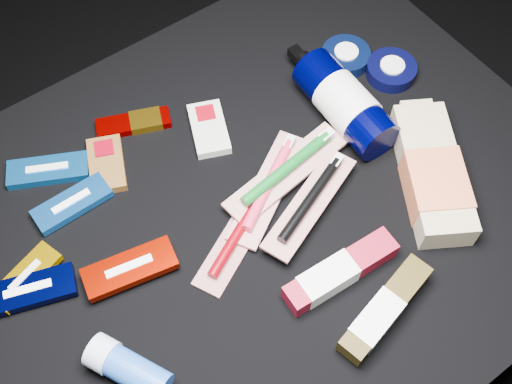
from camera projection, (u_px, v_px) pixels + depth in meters
ground at (253, 303)px, 1.30m from camera, size 3.00×3.00×0.00m
cloth_table at (252, 263)px, 1.13m from camera, size 0.98×0.78×0.40m
luna_bar_0 at (48, 170)px, 0.98m from camera, size 0.13×0.10×0.02m
luna_bar_1 at (72, 203)px, 0.95m from camera, size 0.12×0.04×0.02m
luna_bar_2 at (29, 291)px, 0.88m from camera, size 0.13×0.09×0.02m
luna_bar_3 at (26, 277)px, 0.89m from camera, size 0.11×0.07×0.01m
luna_bar_4 at (130, 269)px, 0.89m from camera, size 0.14×0.07×0.02m
clif_bar_0 at (106, 162)px, 0.99m from camera, size 0.09×0.11×0.02m
clif_bar_1 at (208, 127)px, 1.02m from camera, size 0.09×0.11×0.02m
power_bar at (138, 122)px, 1.03m from camera, size 0.12×0.08×0.01m
lotion_bottle at (345, 103)px, 1.01m from camera, size 0.08×0.24×0.08m
cream_tin_upper at (346, 56)px, 1.10m from camera, size 0.08×0.08×0.03m
cream_tin_lower at (391, 70)px, 1.08m from camera, size 0.08×0.08×0.03m
bodywash_bottle at (432, 175)px, 0.96m from camera, size 0.19×0.24×0.05m
deodorant_stick at (127, 368)px, 0.82m from camera, size 0.09×0.12×0.05m
toothbrush_pack_0 at (240, 232)px, 0.93m from camera, size 0.20×0.13×0.02m
toothbrush_pack_1 at (269, 185)px, 0.96m from camera, size 0.20×0.15×0.02m
toothbrush_pack_2 at (288, 169)px, 0.97m from camera, size 0.22×0.08×0.02m
toothbrush_pack_3 at (311, 200)px, 0.93m from camera, size 0.20×0.11×0.02m
toothpaste_carton_red at (336, 274)px, 0.89m from camera, size 0.18×0.05×0.03m
toothpaste_carton_green at (382, 313)px, 0.85m from camera, size 0.17×0.07×0.03m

